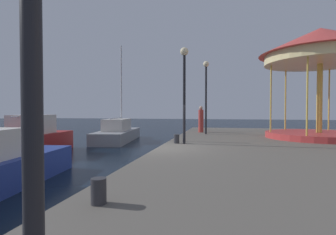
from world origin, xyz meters
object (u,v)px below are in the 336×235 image
sailboat_red (32,139)px  bollard_south (99,191)px  lamp_post_mid_promenade (184,78)px  bollard_north (177,139)px  person_near_carousel (201,120)px  carousel (320,56)px  sailboat_grey (117,133)px  lamp_post_far_end (206,85)px

sailboat_red → bollard_south: sailboat_red is taller
lamp_post_mid_promenade → bollard_north: size_ratio=10.49×
lamp_post_mid_promenade → bollard_north: (-0.35, 0.07, -2.68)m
bollard_south → person_near_carousel: bearing=88.0°
carousel → bollard_south: size_ratio=15.27×
sailboat_grey → bollard_south: bearing=-68.3°
lamp_post_mid_promenade → bollard_north: lamp_post_mid_promenade is taller
bollard_south → person_near_carousel: person_near_carousel is taller
sailboat_grey → carousel: bearing=-13.7°
sailboat_grey → person_near_carousel: size_ratio=4.16×
carousel → bollard_south: bearing=-121.3°
sailboat_grey → bollard_north: bearing=-50.1°
carousel → bollard_south: (-6.84, -11.26, -4.11)m
lamp_post_mid_promenade → bollard_south: bearing=-91.8°
carousel → lamp_post_far_end: size_ratio=1.36×
lamp_post_mid_promenade → sailboat_red: bearing=176.9°
sailboat_red → lamp_post_far_end: (8.61, 4.54, 3.08)m
carousel → lamp_post_far_end: (-5.97, 1.29, -1.25)m
lamp_post_mid_promenade → bollard_north: bearing=169.2°
sailboat_red → lamp_post_mid_promenade: 8.50m
sailboat_grey → carousel: 13.68m
sailboat_grey → sailboat_red: bearing=-107.8°
sailboat_red → person_near_carousel: (8.21, 5.78, 0.85)m
person_near_carousel → sailboat_red: bearing=-144.9°
bollard_north → person_near_carousel: (0.58, 6.15, 0.62)m
bollard_north → lamp_post_mid_promenade: bearing=-10.8°
bollard_north → sailboat_red: bearing=177.2°
bollard_north → sailboat_grey: bearing=129.9°
lamp_post_mid_promenade → bollard_south: 8.04m
carousel → sailboat_red: bearing=-167.4°
bollard_north → bollard_south: bearing=-89.2°
sailboat_red → lamp_post_mid_promenade: size_ratio=1.79×
lamp_post_mid_promenade → bollard_south: (-0.24, -7.58, -2.68)m
carousel → lamp_post_far_end: bearing=167.8°
sailboat_red → lamp_post_mid_promenade: (7.98, -0.43, 2.90)m
lamp_post_far_end → person_near_carousel: size_ratio=2.56×
carousel → bollard_south: carousel is taller
lamp_post_far_end → bollard_south: lamp_post_far_end is taller
bollard_north → carousel: bearing=27.5°
sailboat_grey → person_near_carousel: 6.28m
lamp_post_far_end → bollard_south: bearing=-94.0°
lamp_post_far_end → person_near_carousel: lamp_post_far_end is taller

